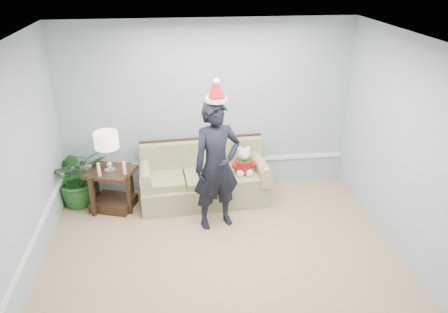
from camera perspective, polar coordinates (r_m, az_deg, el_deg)
name	(u,v)px	position (r m, az deg, el deg)	size (l,w,h in m)	color
room_shell	(229,185)	(4.48, 0.59, -3.80)	(4.54, 5.04, 2.74)	tan
wainscot_trim	(129,208)	(5.95, -12.37, -6.61)	(4.49, 4.99, 0.06)	white
sofa	(204,180)	(6.79, -2.69, -3.10)	(1.97, 0.93, 0.90)	#4E5B2B
side_table	(113,193)	(6.79, -14.32, -4.65)	(0.80, 0.73, 0.63)	#362313
table_lamp	(107,142)	(6.39, -15.10, 1.87)	(0.35, 0.35, 0.61)	silver
candle_pair	(112,169)	(6.43, -14.47, -1.62)	(0.41, 0.05, 0.20)	silver
houseplant	(78,176)	(6.94, -18.55, -2.45)	(0.84, 0.73, 0.93)	#1E5A1F
man	(217,166)	(5.88, -0.96, -1.24)	(0.67, 0.44, 1.83)	black
santa_hat	(216,90)	(5.52, -1.05, 8.64)	(0.32, 0.35, 0.33)	white
teddy_bear	(244,164)	(6.60, 2.60, -0.96)	(0.27, 0.31, 0.45)	white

